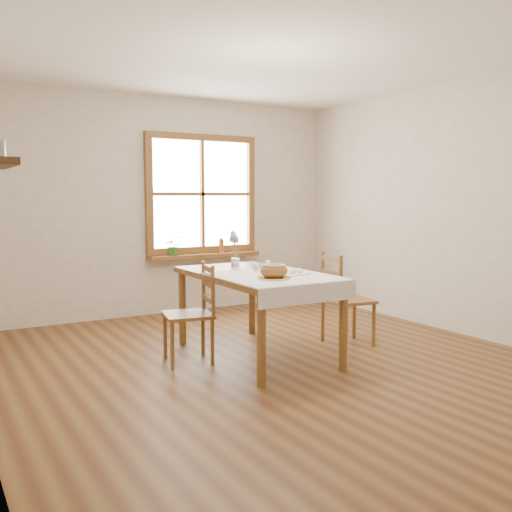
% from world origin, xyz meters
% --- Properties ---
extents(ground, '(5.00, 5.00, 0.00)m').
position_xyz_m(ground, '(0.00, 0.00, 0.00)').
color(ground, brown).
rests_on(ground, ground).
extents(room_walls, '(4.60, 5.10, 2.65)m').
position_xyz_m(room_walls, '(0.00, 0.00, 1.71)').
color(room_walls, beige).
rests_on(room_walls, ground).
extents(window, '(1.46, 0.08, 1.46)m').
position_xyz_m(window, '(0.50, 2.47, 1.45)').
color(window, '#925D2D').
rests_on(window, ground).
extents(window_sill, '(1.46, 0.20, 0.05)m').
position_xyz_m(window_sill, '(0.50, 2.40, 0.69)').
color(window_sill, '#925D2D').
rests_on(window_sill, ground).
extents(dining_table, '(0.90, 1.60, 0.75)m').
position_xyz_m(dining_table, '(0.00, 0.30, 0.66)').
color(dining_table, '#925D2D').
rests_on(dining_table, ground).
extents(table_linen, '(0.91, 0.99, 0.01)m').
position_xyz_m(table_linen, '(0.00, -0.00, 0.76)').
color(table_linen, white).
rests_on(table_linen, dining_table).
extents(chair_left, '(0.49, 0.47, 0.85)m').
position_xyz_m(chair_left, '(-0.59, 0.44, 0.43)').
color(chair_left, '#925D2D').
rests_on(chair_left, ground).
extents(chair_right, '(0.50, 0.48, 0.89)m').
position_xyz_m(chair_right, '(0.97, 0.20, 0.44)').
color(chair_right, '#925D2D').
rests_on(chair_right, ground).
extents(bread_plate, '(0.31, 0.31, 0.01)m').
position_xyz_m(bread_plate, '(-0.09, -0.14, 0.77)').
color(bread_plate, white).
rests_on(bread_plate, table_linen).
extents(bread_loaf, '(0.22, 0.22, 0.12)m').
position_xyz_m(bread_loaf, '(-0.09, -0.14, 0.84)').
color(bread_loaf, '#9A6336').
rests_on(bread_loaf, bread_plate).
extents(egg_napkin, '(0.28, 0.25, 0.01)m').
position_xyz_m(egg_napkin, '(0.17, -0.00, 0.77)').
color(egg_napkin, white).
rests_on(egg_napkin, table_linen).
extents(eggs, '(0.22, 0.21, 0.04)m').
position_xyz_m(eggs, '(0.17, -0.00, 0.79)').
color(eggs, white).
rests_on(eggs, egg_napkin).
extents(salt_shaker, '(0.05, 0.05, 0.09)m').
position_xyz_m(salt_shaker, '(-0.02, 0.27, 0.80)').
color(salt_shaker, white).
rests_on(salt_shaker, table_linen).
extents(pepper_shaker, '(0.05, 0.05, 0.09)m').
position_xyz_m(pepper_shaker, '(0.18, 0.38, 0.80)').
color(pepper_shaker, white).
rests_on(pepper_shaker, table_linen).
extents(flower_vase, '(0.10, 0.10, 0.09)m').
position_xyz_m(flower_vase, '(-0.02, 0.65, 0.79)').
color(flower_vase, white).
rests_on(flower_vase, dining_table).
extents(lavender_bouquet, '(0.14, 0.14, 0.26)m').
position_xyz_m(lavender_bouquet, '(-0.02, 0.65, 0.97)').
color(lavender_bouquet, '#7D61AD').
rests_on(lavender_bouquet, flower_vase).
extents(potted_plant, '(0.21, 0.24, 0.18)m').
position_xyz_m(potted_plant, '(0.09, 2.40, 0.80)').
color(potted_plant, '#36702D').
rests_on(potted_plant, window_sill).
extents(amber_bottle, '(0.08, 0.08, 0.19)m').
position_xyz_m(amber_bottle, '(0.73, 2.40, 0.81)').
color(amber_bottle, '#AD581F').
rests_on(amber_bottle, window_sill).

